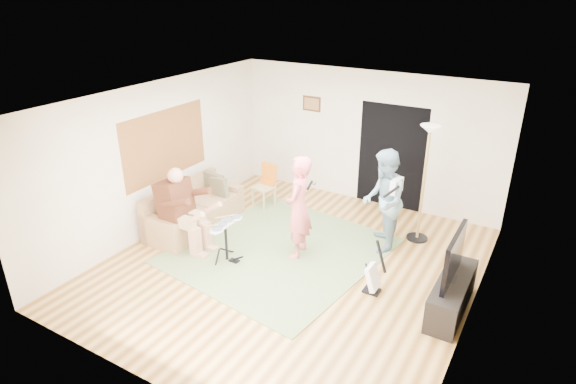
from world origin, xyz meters
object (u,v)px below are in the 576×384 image
Objects in this scene: torchiere_lamp at (426,163)px; drum_kit at (226,243)px; dining_chair at (265,191)px; guitarist at (383,201)px; singer at (298,207)px; sofa at (192,213)px; guitar_spare at (373,277)px; tv_cabinet at (452,295)px; television at (454,257)px.

drum_kit is at bearing -137.39° from torchiere_lamp.
drum_kit is at bearing -61.93° from dining_chair.
guitarist is 0.84× the size of torchiere_lamp.
guitarist is at bearing 39.36° from drum_kit.
torchiere_lamp is (1.58, 1.55, 0.56)m from singer.
dining_chair reaches higher than drum_kit.
drum_kit is at bearing -61.82° from singer.
guitarist reaches higher than sofa.
singer is 0.99× the size of guitarist.
guitar_spare is 0.63× the size of tv_cabinet.
torchiere_lamp is at bearing 87.08° from guitar_spare.
singer reaches higher than tv_cabinet.
singer is 0.84× the size of torchiere_lamp.
singer reaches higher than television.
guitar_spare is (0.38, -1.29, -0.63)m from guitarist.
guitar_spare is 1.21m from television.
television is (4.08, -1.61, 0.54)m from dining_chair.
dining_chair reaches higher than tv_cabinet.
dining_chair is 0.87× the size of television.
tv_cabinet is at bearing 30.44° from guitarist.
singer reaches higher than drum_kit.
guitar_spare is at bearing -171.65° from television.
torchiere_lamp is (2.51, 2.30, 1.12)m from drum_kit.
television is (0.94, -1.78, -0.59)m from torchiere_lamp.
television reaches higher than guitar_spare.
guitarist is (2.03, 1.67, 0.57)m from drum_kit.
singer is at bearing 174.91° from tv_cabinet.
dining_chair is at bearing 158.51° from television.
sofa reaches higher than tv_cabinet.
sofa is 3.53m from guitarist.
tv_cabinet is at bearing 0.00° from television.
guitarist is at bearing 1.64° from dining_chair.
torchiere_lamp is 2.10m from television.
guitarist is at bearing 141.19° from television.
singer reaches higher than sofa.
guitarist reaches higher than guitar_spare.
dining_chair is at bearing -176.85° from torchiere_lamp.
torchiere_lamp reaches higher than guitar_spare.
guitar_spare reaches higher than tv_cabinet.
sofa is at bearing -156.44° from torchiere_lamp.
guitar_spare reaches higher than drum_kit.
television is (1.04, 0.15, 0.60)m from guitar_spare.
torchiere_lamp is (0.47, 0.64, 0.55)m from guitarist.
drum_kit is 2.22m from dining_chair.
drum_kit reaches higher than tv_cabinet.
dining_chair is at bearing -121.63° from guitarist.
sofa is 4.79m from tv_cabinet.
singer is 1.43m from guitarist.
guitar_spare is 3.51m from dining_chair.
guitar_spare is 2.27m from torchiere_lamp.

